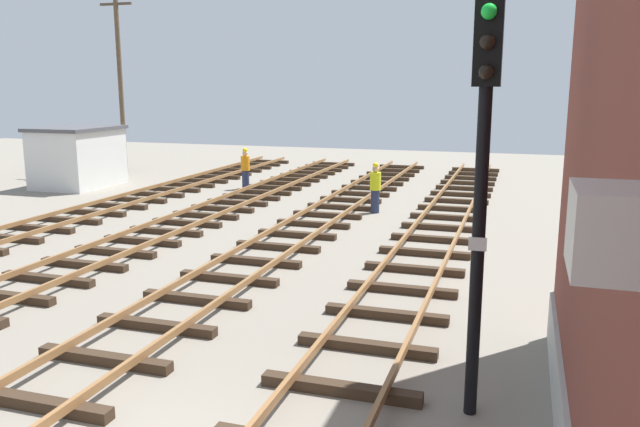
% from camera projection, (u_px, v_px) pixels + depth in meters
% --- Properties ---
extents(signal_mast, '(0.36, 0.40, 5.69)m').
position_uv_depth(signal_mast, '(482.00, 166.00, 8.43)').
color(signal_mast, black).
rests_on(signal_mast, ground).
extents(control_hut, '(3.00, 3.80, 2.76)m').
position_uv_depth(control_hut, '(78.00, 157.00, 29.35)').
color(control_hut, silver).
rests_on(control_hut, ground).
extents(parked_car_black, '(4.20, 2.04, 1.76)m').
position_uv_depth(parked_car_black, '(81.00, 155.00, 34.79)').
color(parked_car_black, black).
rests_on(parked_car_black, ground).
extents(utility_pole_far, '(1.80, 0.24, 9.04)m').
position_uv_depth(utility_pole_far, '(120.00, 83.00, 32.98)').
color(utility_pole_far, brown).
rests_on(utility_pole_far, ground).
extents(track_worker_foreground, '(0.40, 0.40, 1.87)m').
position_uv_depth(track_worker_foreground, '(375.00, 188.00, 23.32)').
color(track_worker_foreground, '#262D4C').
rests_on(track_worker_foreground, ground).
extents(track_worker_distant, '(0.40, 0.40, 1.87)m').
position_uv_depth(track_worker_distant, '(245.00, 169.00, 28.70)').
color(track_worker_distant, '#262D4C').
rests_on(track_worker_distant, ground).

